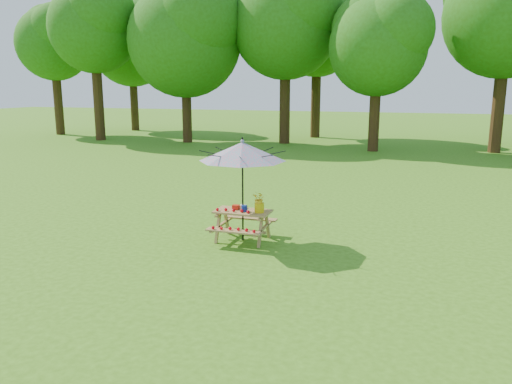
% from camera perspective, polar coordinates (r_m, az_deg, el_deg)
% --- Properties ---
extents(ground, '(120.00, 120.00, 0.00)m').
position_cam_1_polar(ground, '(6.80, 20.25, -17.80)').
color(ground, '#3B6D14').
rests_on(ground, ground).
extents(picnic_table, '(1.20, 1.32, 0.67)m').
position_cam_1_polar(picnic_table, '(10.84, -1.52, -3.90)').
color(picnic_table, '#936742').
rests_on(picnic_table, ground).
extents(patio_umbrella, '(2.29, 2.29, 2.25)m').
position_cam_1_polar(patio_umbrella, '(10.51, -1.56, 4.64)').
color(patio_umbrella, black).
rests_on(patio_umbrella, ground).
extents(produce_bins, '(0.37, 0.40, 0.13)m').
position_cam_1_polar(produce_bins, '(10.79, -1.71, -1.79)').
color(produce_bins, red).
rests_on(produce_bins, picnic_table).
extents(tomatoes_row, '(0.77, 0.13, 0.07)m').
position_cam_1_polar(tomatoes_row, '(10.63, -2.61, -2.12)').
color(tomatoes_row, red).
rests_on(tomatoes_row, picnic_table).
extents(flower_bucket, '(0.35, 0.33, 0.45)m').
position_cam_1_polar(flower_bucket, '(10.54, 0.39, -1.08)').
color(flower_bucket, '#DCB80B').
rests_on(flower_bucket, picnic_table).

